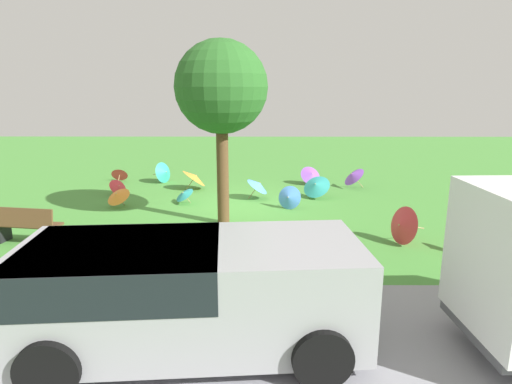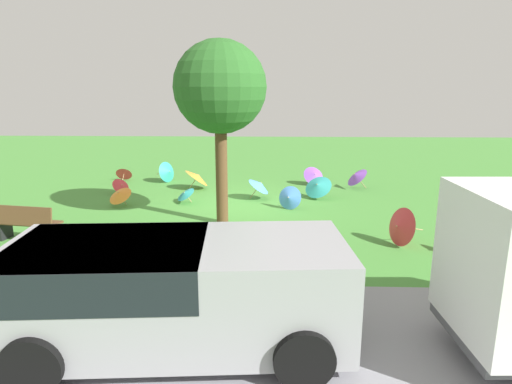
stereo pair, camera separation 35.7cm
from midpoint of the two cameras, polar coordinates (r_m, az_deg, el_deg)
name	(u,v)px [view 1 (the left image)]	position (r m, az deg, el deg)	size (l,w,h in m)	color
ground	(238,206)	(13.48, -3.09, -1.88)	(40.00, 40.00, 0.00)	#478C38
road_strip	(213,354)	(6.41, -7.36, -20.37)	(40.00, 4.34, 0.01)	gray
van_dark	(180,287)	(6.20, -11.58, -12.14)	(4.73, 2.42, 1.53)	#99999E
park_bench	(25,225)	(11.57, -28.80, -3.78)	(1.65, 0.72, 0.90)	brown
shade_tree	(221,89)	(11.32, -5.51, 13.33)	(2.37, 2.37, 4.78)	brown
parasol_purple_0	(353,175)	(16.15, 11.96, 2.16)	(0.91, 0.98, 0.83)	tan
parasol_blue_1	(289,197)	(13.09, 3.55, -0.71)	(0.80, 0.72, 0.73)	tan
parasol_red_0	(118,186)	(15.61, -18.26, 0.69)	(0.71, 0.75, 0.56)	tan
parasol_teal_0	(316,185)	(14.46, 7.18, 0.86)	(1.17, 1.14, 0.80)	tan
parasol_orange_0	(118,195)	(13.94, -18.41, -0.40)	(0.96, 0.95, 0.66)	tan
parasol_orange_1	(457,239)	(10.59, 24.05, -5.64)	(0.70, 0.70, 0.62)	tan
parasol_red_1	(120,174)	(17.97, -17.99, 2.28)	(0.66, 0.57, 0.57)	tan
parasol_purple_1	(311,175)	(16.52, 6.64, 2.26)	(0.96, 0.89, 0.74)	tan
parasol_teal_1	(165,172)	(17.16, -12.49, 2.55)	(0.89, 0.88, 0.82)	tan
parasol_blue_2	(259,185)	(14.21, -0.38, 0.95)	(0.84, 0.87, 0.78)	tan
parasol_teal_2	(184,194)	(13.90, -10.18, -0.26)	(0.81, 0.82, 0.53)	tan
parasol_orange_3	(195,177)	(15.79, -8.65, 1.97)	(1.06, 1.13, 0.80)	tan
parasol_red_3	(401,225)	(10.63, 17.64, -4.18)	(0.94, 0.97, 0.91)	tan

